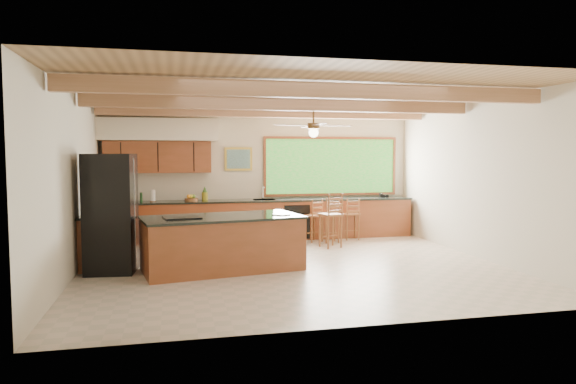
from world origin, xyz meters
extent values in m
plane|color=#BCB19C|center=(0.00, 0.00, 0.00)|extent=(7.20, 7.20, 0.00)
cube|color=beige|center=(0.00, 3.25, 1.50)|extent=(7.20, 0.04, 3.00)
cube|color=beige|center=(0.00, -3.25, 1.50)|extent=(7.20, 0.04, 3.00)
cube|color=beige|center=(-3.60, 0.00, 1.50)|extent=(0.04, 6.50, 3.00)
cube|color=beige|center=(3.60, 0.00, 1.50)|extent=(0.04, 6.50, 3.00)
cube|color=#9B774D|center=(0.00, 0.00, 3.00)|extent=(7.20, 6.50, 0.04)
cube|color=#A67453|center=(0.00, -1.60, 2.86)|extent=(7.10, 0.15, 0.22)
cube|color=#A67453|center=(0.00, 0.50, 2.86)|extent=(7.10, 0.15, 0.22)
cube|color=#A67453|center=(0.00, 2.30, 2.86)|extent=(7.10, 0.15, 0.22)
cube|color=brown|center=(-2.35, 3.06, 1.90)|extent=(2.30, 0.35, 0.70)
cube|color=#EDE7CD|center=(-2.35, 2.99, 2.50)|extent=(2.60, 0.50, 0.48)
cylinder|color=#FFEABF|center=(-3.05, 2.99, 2.27)|extent=(0.10, 0.10, 0.01)
cylinder|color=#FFEABF|center=(-1.65, 2.99, 2.27)|extent=(0.10, 0.10, 0.01)
cube|color=#5BA53B|center=(1.70, 3.22, 1.67)|extent=(3.20, 0.04, 1.30)
cube|color=gold|center=(-0.55, 3.22, 1.85)|extent=(0.64, 0.03, 0.54)
cube|color=#396754|center=(-0.55, 3.20, 1.85)|extent=(0.54, 0.01, 0.44)
cube|color=brown|center=(0.00, 2.91, 0.44)|extent=(7.00, 0.65, 0.88)
cube|color=black|center=(0.00, 2.91, 0.90)|extent=(7.04, 0.69, 0.04)
cube|color=brown|center=(-3.26, 1.35, 0.44)|extent=(0.65, 2.35, 0.88)
cube|color=black|center=(-3.26, 1.35, 0.90)|extent=(0.69, 2.39, 0.04)
cube|color=black|center=(0.70, 2.58, 0.42)|extent=(0.60, 0.02, 0.78)
cube|color=silver|center=(0.00, 2.91, 0.91)|extent=(0.50, 0.38, 0.03)
cylinder|color=silver|center=(0.00, 3.11, 1.07)|extent=(0.03, 0.03, 0.30)
cylinder|color=silver|center=(0.00, 3.01, 1.20)|extent=(0.03, 0.20, 0.03)
cylinder|color=white|center=(-2.48, 2.96, 1.05)|extent=(0.11, 0.11, 0.26)
cylinder|color=#183C1A|center=(-2.85, 2.94, 1.01)|extent=(0.05, 0.05, 0.18)
cylinder|color=#183C1A|center=(-2.72, 2.92, 1.02)|extent=(0.06, 0.06, 0.21)
cube|color=black|center=(2.95, 2.94, 0.97)|extent=(0.23, 0.20, 0.09)
cube|color=brown|center=(-1.24, -0.01, 0.44)|extent=(2.76, 1.63, 0.88)
cube|color=black|center=(-1.24, -0.01, 0.90)|extent=(2.81, 1.67, 0.04)
cube|color=black|center=(-1.90, -0.12, 0.93)|extent=(0.65, 0.55, 0.02)
cylinder|color=white|center=(-0.22, -0.04, 0.93)|extent=(0.32, 0.32, 0.02)
cube|color=black|center=(-3.05, 0.22, 0.98)|extent=(0.84, 0.82, 1.97)
cube|color=silver|center=(-2.67, 0.22, 0.98)|extent=(0.03, 0.06, 1.81)
cube|color=brown|center=(1.01, 2.37, 0.59)|extent=(0.46, 0.46, 0.04)
cylinder|color=brown|center=(0.87, 2.23, 0.29)|extent=(0.03, 0.03, 0.57)
cylinder|color=brown|center=(1.15, 2.23, 0.29)|extent=(0.03, 0.03, 0.57)
cylinder|color=brown|center=(0.87, 2.50, 0.29)|extent=(0.03, 0.03, 0.57)
cylinder|color=brown|center=(1.15, 2.50, 0.29)|extent=(0.03, 0.03, 0.57)
cube|color=brown|center=(1.18, 1.60, 0.69)|extent=(0.51, 0.51, 0.04)
cylinder|color=brown|center=(1.02, 1.44, 0.34)|extent=(0.04, 0.04, 0.67)
cylinder|color=brown|center=(1.35, 1.44, 0.34)|extent=(0.04, 0.04, 0.67)
cylinder|color=brown|center=(1.02, 1.76, 0.34)|extent=(0.04, 0.04, 0.67)
cylinder|color=brown|center=(1.35, 1.76, 0.34)|extent=(0.04, 0.04, 0.67)
cube|color=brown|center=(1.37, 2.19, 0.61)|extent=(0.37, 0.37, 0.04)
cylinder|color=brown|center=(1.23, 2.05, 0.29)|extent=(0.03, 0.03, 0.59)
cylinder|color=brown|center=(1.51, 2.05, 0.29)|extent=(0.03, 0.03, 0.59)
cylinder|color=brown|center=(1.23, 2.33, 0.29)|extent=(0.03, 0.03, 0.59)
cylinder|color=brown|center=(1.51, 2.33, 0.29)|extent=(0.03, 0.03, 0.59)
cube|color=brown|center=(1.95, 2.45, 0.59)|extent=(0.38, 0.38, 0.04)
cylinder|color=brown|center=(1.81, 2.31, 0.29)|extent=(0.03, 0.03, 0.57)
cylinder|color=brown|center=(2.09, 2.31, 0.29)|extent=(0.03, 0.03, 0.57)
cylinder|color=brown|center=(1.81, 2.59, 0.29)|extent=(0.03, 0.03, 0.57)
cylinder|color=brown|center=(2.09, 2.59, 0.29)|extent=(0.03, 0.03, 0.57)
camera|label=1|loc=(-2.04, -8.65, 1.96)|focal=32.00mm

